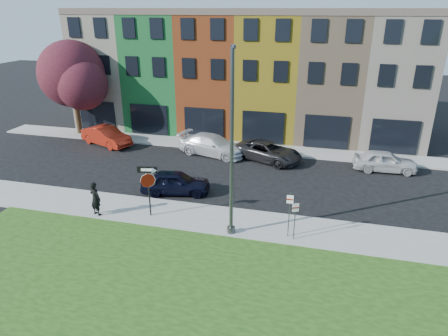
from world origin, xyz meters
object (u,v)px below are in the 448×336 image
(stop_sign, at_px, (148,181))
(street_lamp, at_px, (232,146))
(sedan_near, at_px, (176,182))
(man, at_px, (95,199))

(stop_sign, distance_m, street_lamp, 5.20)
(sedan_near, xyz_separation_m, street_lamp, (4.34, -3.65, 3.88))
(man, bearing_deg, stop_sign, -149.56)
(man, relative_size, street_lamp, 0.21)
(stop_sign, height_order, street_lamp, street_lamp)
(stop_sign, bearing_deg, man, 179.40)
(stop_sign, relative_size, sedan_near, 0.64)
(stop_sign, relative_size, man, 1.50)
(stop_sign, relative_size, street_lamp, 0.32)
(street_lamp, bearing_deg, man, 169.31)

